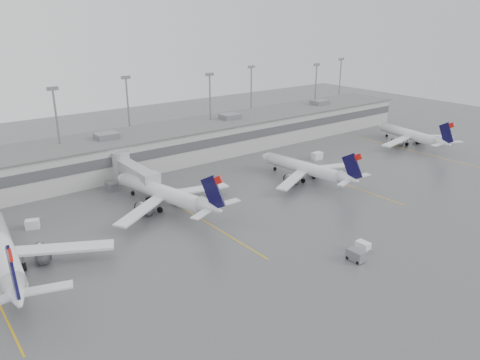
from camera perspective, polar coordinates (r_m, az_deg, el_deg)
ground at (r=81.12m, az=14.84°, el=-6.77°), size 260.00×260.00×0.00m
terminal at (r=121.08m, az=-6.97°, el=4.67°), size 152.00×17.00×9.45m
light_masts at (r=124.24m, az=-8.50°, el=8.70°), size 142.40×8.00×20.60m
jet_bridge_right at (r=101.75m, az=-13.33°, el=1.18°), size 4.00×17.20×7.00m
stand_markings at (r=96.04m, az=3.60°, el=-1.88°), size 105.25×40.00×0.01m
jet_far_left at (r=74.77m, az=-26.97°, el=-7.82°), size 30.21×33.99×11.00m
jet_mid_left at (r=89.54m, az=-9.01°, el=-1.63°), size 26.60×30.12×9.86m
jet_mid_right at (r=104.59m, az=8.22°, el=1.42°), size 24.82×27.95×9.05m
jet_far_right at (r=140.83m, az=20.22°, el=5.17°), size 24.85×28.14×9.21m
baggage_tug at (r=76.33m, az=14.75°, el=-7.98°), size 1.68×2.55×1.63m
baggage_cart at (r=73.29m, az=13.93°, el=-8.89°), size 1.59×2.71×1.73m
gse_uld_a at (r=88.86m, az=-23.98°, el=-4.94°), size 2.63×2.21×1.59m
gse_uld_b at (r=96.60m, az=-9.86°, el=-1.51°), size 2.63×2.18×1.59m
gse_uld_c at (r=120.97m, az=9.38°, el=2.93°), size 2.70×1.90×1.83m
gse_loader at (r=101.81m, az=-15.39°, el=-0.77°), size 1.93×2.94×1.78m
cone_b at (r=91.36m, az=-5.68°, el=-2.85°), size 0.48×0.48×0.76m
cone_c at (r=112.50m, az=8.06°, el=1.42°), size 0.45×0.45×0.72m
cone_d at (r=140.05m, az=18.22°, el=4.25°), size 0.39×0.39×0.63m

